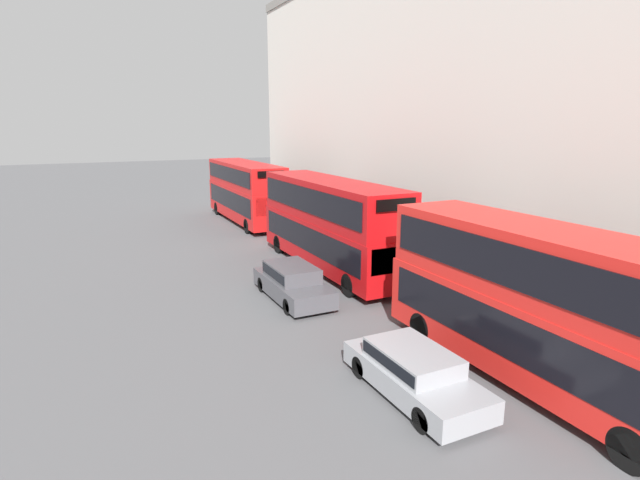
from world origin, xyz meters
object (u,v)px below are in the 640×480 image
object	(u,v)px
bus_third_in_queue	(245,190)
car_hatchback	(292,281)
pedestrian	(401,265)
bus_second_in_queue	(330,221)
car_dark_sedan	(414,371)
bus_leading	(540,300)

from	to	relation	value
bus_third_in_queue	car_hatchback	world-z (taller)	bus_third_in_queue
bus_third_in_queue	pedestrian	bearing A→B (deg)	-83.05
pedestrian	bus_second_in_queue	bearing A→B (deg)	122.60
car_hatchback	car_dark_sedan	bearing A→B (deg)	-90.00
bus_third_in_queue	bus_leading	bearing A→B (deg)	-90.00
bus_leading	pedestrian	bearing A→B (deg)	77.60
bus_second_in_queue	car_dark_sedan	xyz separation A→B (m)	(-3.40, -11.58, -1.76)
pedestrian	car_dark_sedan	bearing A→B (deg)	-123.03
bus_leading	pedestrian	distance (m)	9.68
car_hatchback	pedestrian	xyz separation A→B (m)	(5.45, 0.08, 0.00)
car_dark_sedan	pedestrian	bearing A→B (deg)	56.97
bus_second_in_queue	bus_third_in_queue	bearing A→B (deg)	90.00
bus_second_in_queue	car_dark_sedan	world-z (taller)	bus_second_in_queue
bus_third_in_queue	car_dark_sedan	bearing A→B (deg)	-97.69
bus_leading	bus_second_in_queue	distance (m)	12.52
car_dark_sedan	pedestrian	xyz separation A→B (m)	(5.45, 8.38, 0.08)
car_hatchback	bus_second_in_queue	bearing A→B (deg)	44.01
bus_third_in_queue	bus_second_in_queue	bearing A→B (deg)	-90.00
bus_second_in_queue	car_dark_sedan	distance (m)	12.20
bus_third_in_queue	car_dark_sedan	xyz separation A→B (m)	(-3.40, -25.17, -1.71)
car_dark_sedan	pedestrian	distance (m)	10.00
car_dark_sedan	car_hatchback	bearing A→B (deg)	90.00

